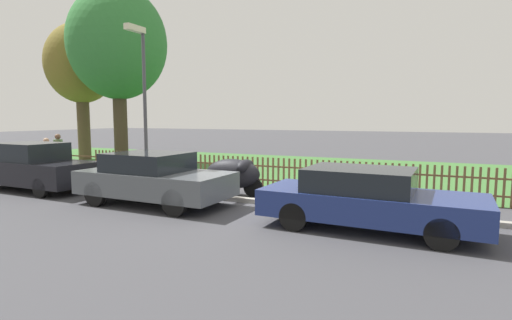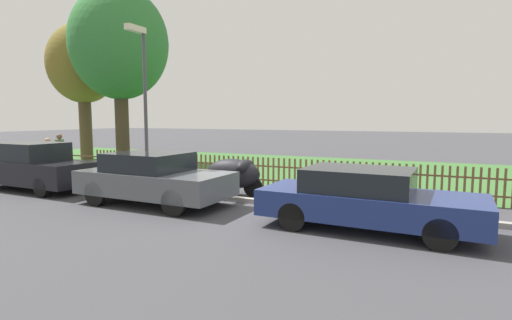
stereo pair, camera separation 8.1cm
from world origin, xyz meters
TOP-DOWN VIEW (x-y plane):
  - ground_plane at (0.00, 0.00)m, footprint 120.00×120.00m
  - kerb_stone at (0.00, 0.10)m, footprint 38.19×0.20m
  - grass_strip at (0.00, 7.64)m, footprint 38.19×10.82m
  - park_fence at (0.00, 2.24)m, footprint 38.19×0.05m
  - parked_car_black_saloon at (-6.45, -1.02)m, footprint 4.16×1.78m
  - parked_car_navy_estate at (-1.61, -1.15)m, footprint 4.15×1.95m
  - parked_car_red_compact at (3.96, -1.24)m, footprint 4.50×1.89m
  - covered_motorcycle at (-0.22, 0.82)m, footprint 1.87×0.96m
  - tree_nearest_kerb at (-12.54, 6.53)m, footprint 3.73×3.73m
  - tree_behind_motorcycle at (-9.29, 5.88)m, footprint 4.77×4.77m
  - pedestrian_near_fence at (-8.23, 0.83)m, footprint 0.43×0.43m
  - pedestrian_by_lamp at (-8.51, 1.57)m, footprint 0.47×0.47m
  - street_lamp at (-3.23, 0.42)m, footprint 0.20×0.79m

SIDE VIEW (x-z plane):
  - ground_plane at x=0.00m, z-range 0.00..0.00m
  - grass_strip at x=0.00m, z-range 0.00..0.01m
  - kerb_stone at x=0.00m, z-range 0.00..0.12m
  - park_fence at x=0.00m, z-range 0.00..1.03m
  - parked_car_red_compact at x=3.96m, z-range 0.02..1.29m
  - covered_motorcycle at x=-0.22m, z-range 0.12..1.21m
  - parked_car_navy_estate at x=-1.61m, z-range 0.02..1.40m
  - parked_car_black_saloon at x=-6.45m, z-range -0.01..1.50m
  - pedestrian_near_fence at x=-8.23m, z-range 0.10..1.65m
  - pedestrian_by_lamp at x=-8.51m, z-range 0.11..1.78m
  - street_lamp at x=-3.23m, z-range 0.71..5.78m
  - tree_nearest_kerb at x=-12.54m, z-range 1.46..8.86m
  - tree_behind_motorcycle at x=-9.29m, z-range 1.55..10.24m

